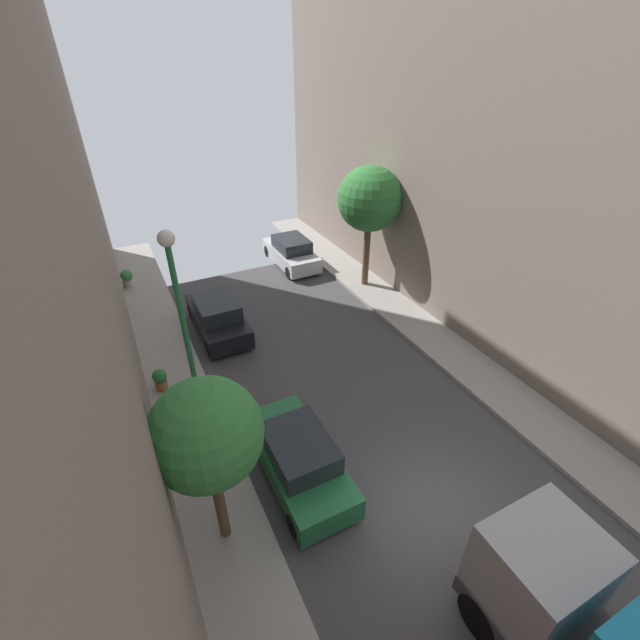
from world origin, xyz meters
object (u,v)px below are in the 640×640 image
Objects in this scene: parked_car_right_2 at (291,252)px; lamp_post at (180,308)px; street_tree_0 at (206,435)px; potted_plant_1 at (127,278)px; parked_car_left_4 at (218,317)px; parked_car_left_3 at (298,458)px; potted_plant_2 at (164,408)px; street_tree_1 at (370,200)px; potted_plant_0 at (160,379)px.

lamp_post reaches higher than parked_car_right_2.
parked_car_right_2 is at bearing 60.53° from street_tree_0.
parked_car_left_4 is at bearing -62.73° from potted_plant_1.
parked_car_left_3 reaches higher than potted_plant_2.
lamp_post is at bearing -149.94° from street_tree_1.
parked_car_right_2 is 0.67× the size of lamp_post.
potted_plant_2 is at bearing -154.63° from street_tree_1.
potted_plant_0 is at bearing 94.45° from street_tree_0.
lamp_post is (-1.90, 3.34, 3.50)m from parked_car_left_3.
potted_plant_1 is (-10.64, 5.04, -3.78)m from street_tree_1.
lamp_post reaches higher than potted_plant_2.
parked_car_left_4 and parked_car_right_2 have the same top height.
street_tree_1 is at bearing -25.35° from potted_plant_1.
street_tree_1 is (7.66, 0.74, 3.67)m from parked_car_left_4.
street_tree_1 is at bearing 25.37° from potted_plant_2.
parked_car_right_2 is 4.79× the size of potted_plant_1.
potted_plant_2 is 0.12× the size of lamp_post.
street_tree_0 is 15.04m from potted_plant_1.
potted_plant_2 is 3.85m from lamp_post.
potted_plant_1 is 11.22m from lamp_post.
street_tree_1 reaches higher than street_tree_0.
parked_car_right_2 is (5.40, 12.88, 0.00)m from parked_car_left_3.
lamp_post is at bearing -84.17° from potted_plant_1.
lamp_post is at bearing -65.07° from potted_plant_0.
parked_car_left_4 is (0.00, 8.14, 0.00)m from parked_car_left_3.
parked_car_left_3 is 0.90× the size of street_tree_0.
street_tree_0 reaches higher than parked_car_right_2.
parked_car_left_4 is 0.67× the size of lamp_post.
potted_plant_2 is (-0.12, -1.46, -0.04)m from potted_plant_0.
parked_car_left_3 is 3.78m from street_tree_0.
potted_plant_2 is (0.04, -10.07, -0.07)m from potted_plant_1.
potted_plant_1 is at bearing 117.27° from parked_car_left_4.
parked_car_right_2 is 0.73× the size of street_tree_1.
potted_plant_0 is at bearing -161.19° from street_tree_1.
street_tree_1 is at bearing 49.19° from parked_car_left_3.
street_tree_0 is at bearing -104.64° from parked_car_left_4.
parked_car_right_2 is at bearing 67.25° from parked_car_left_3.
potted_plant_1 is at bearing 102.08° from parked_car_left_3.
potted_plant_2 is at bearing 153.97° from lamp_post.
lamp_post reaches higher than potted_plant_1.
parked_car_right_2 is at bearing 52.57° from lamp_post.
street_tree_1 is 12.35m from potted_plant_2.
parked_car_right_2 reaches higher than potted_plant_2.
potted_plant_2 is (-2.94, -4.29, -0.17)m from parked_car_left_4.
potted_plant_2 is at bearing -94.85° from potted_plant_0.
parked_car_right_2 is at bearing 42.68° from potted_plant_0.
lamp_post reaches higher than potted_plant_0.
potted_plant_1 is (-0.17, 8.61, 0.03)m from potted_plant_0.
parked_car_left_4 is 4.79× the size of potted_plant_1.
street_tree_1 reaches higher than parked_car_left_3.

